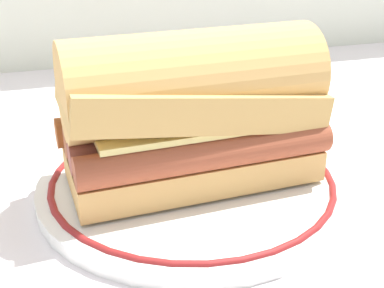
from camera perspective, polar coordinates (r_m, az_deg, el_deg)
ground_plane at (r=0.48m, az=-1.30°, el=-4.13°), size 1.50×1.50×0.00m
plate at (r=0.46m, az=0.00°, el=-4.17°), size 0.27×0.27×0.01m
sausage_sandwich at (r=0.43m, az=0.00°, el=3.84°), size 0.21×0.12×0.13m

